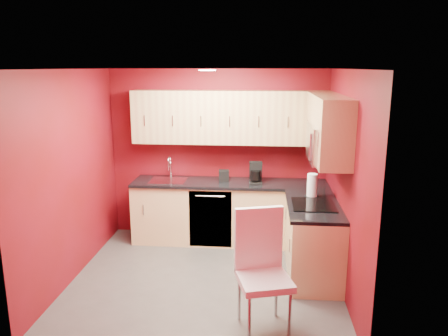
% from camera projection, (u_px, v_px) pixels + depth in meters
% --- Properties ---
extents(floor, '(3.20, 3.20, 0.00)m').
position_uv_depth(floor, '(206.00, 278.00, 5.34)').
color(floor, '#484543').
rests_on(floor, ground).
extents(ceiling, '(3.20, 3.20, 0.00)m').
position_uv_depth(ceiling, '(204.00, 69.00, 4.77)').
color(ceiling, white).
rests_on(ceiling, wall_back).
extents(wall_back, '(3.20, 0.00, 3.20)m').
position_uv_depth(wall_back, '(218.00, 154.00, 6.51)').
color(wall_back, maroon).
rests_on(wall_back, floor).
extents(wall_front, '(3.20, 0.00, 3.20)m').
position_uv_depth(wall_front, '(181.00, 225.00, 3.60)').
color(wall_front, maroon).
rests_on(wall_front, floor).
extents(wall_left, '(0.00, 3.00, 3.00)m').
position_uv_depth(wall_left, '(72.00, 176.00, 5.20)').
color(wall_left, maroon).
rests_on(wall_left, floor).
extents(wall_right, '(0.00, 3.00, 3.00)m').
position_uv_depth(wall_right, '(345.00, 183.00, 4.92)').
color(wall_right, maroon).
rests_on(wall_right, floor).
extents(base_cabinets_back, '(2.80, 0.60, 0.87)m').
position_uv_depth(base_cabinets_back, '(230.00, 213.00, 6.39)').
color(base_cabinets_back, '#EDCD87').
rests_on(base_cabinets_back, floor).
extents(base_cabinets_right, '(0.60, 1.30, 0.87)m').
position_uv_depth(base_cabinets_right, '(313.00, 241.00, 5.37)').
color(base_cabinets_right, '#EDCD87').
rests_on(base_cabinets_right, floor).
extents(countertop_back, '(2.80, 0.63, 0.04)m').
position_uv_depth(countertop_back, '(230.00, 183.00, 6.27)').
color(countertop_back, black).
rests_on(countertop_back, base_cabinets_back).
extents(countertop_right, '(0.63, 1.27, 0.04)m').
position_uv_depth(countertop_right, '(313.00, 206.00, 5.25)').
color(countertop_right, black).
rests_on(countertop_right, base_cabinets_right).
extents(upper_cabinets_back, '(2.80, 0.35, 0.75)m').
position_uv_depth(upper_cabinets_back, '(231.00, 117.00, 6.19)').
color(upper_cabinets_back, tan).
rests_on(upper_cabinets_back, wall_back).
extents(upper_cabinets_right, '(0.35, 1.55, 0.75)m').
position_uv_depth(upper_cabinets_right, '(327.00, 121.00, 5.22)').
color(upper_cabinets_right, tan).
rests_on(upper_cabinets_right, wall_right).
extents(microwave, '(0.42, 0.76, 0.42)m').
position_uv_depth(microwave, '(326.00, 143.00, 5.04)').
color(microwave, silver).
rests_on(microwave, upper_cabinets_right).
extents(cooktop, '(0.50, 0.55, 0.01)m').
position_uv_depth(cooktop, '(313.00, 205.00, 5.22)').
color(cooktop, black).
rests_on(cooktop, countertop_right).
extents(sink, '(0.52, 0.42, 0.35)m').
position_uv_depth(sink, '(168.00, 178.00, 6.35)').
color(sink, silver).
rests_on(sink, countertop_back).
extents(dishwasher_front, '(0.60, 0.02, 0.82)m').
position_uv_depth(dishwasher_front, '(210.00, 219.00, 6.13)').
color(dishwasher_front, black).
rests_on(dishwasher_front, base_cabinets_back).
extents(downlight, '(0.20, 0.20, 0.01)m').
position_uv_depth(downlight, '(207.00, 70.00, 5.07)').
color(downlight, white).
rests_on(downlight, ceiling).
extents(coffee_maker, '(0.19, 0.25, 0.30)m').
position_uv_depth(coffee_maker, '(256.00, 173.00, 6.16)').
color(coffee_maker, black).
rests_on(coffee_maker, countertop_back).
extents(napkin_holder, '(0.16, 0.16, 0.16)m').
position_uv_depth(napkin_holder, '(224.00, 176.00, 6.31)').
color(napkin_holder, black).
rests_on(napkin_holder, countertop_back).
extents(paper_towel, '(0.21, 0.21, 0.30)m').
position_uv_depth(paper_towel, '(312.00, 185.00, 5.52)').
color(paper_towel, white).
rests_on(paper_towel, countertop_right).
extents(dining_chair, '(0.60, 0.62, 1.19)m').
position_uv_depth(dining_chair, '(264.00, 274.00, 4.17)').
color(dining_chair, white).
rests_on(dining_chair, floor).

